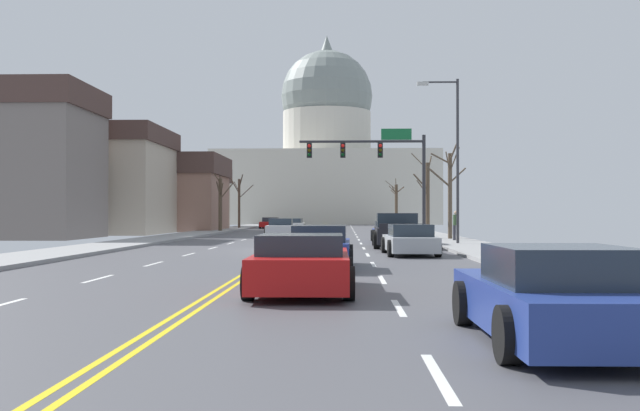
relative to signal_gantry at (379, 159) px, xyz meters
The scene contains 23 objects.
ground 15.44m from the signal_gantry, 109.10° to the right, with size 20.00×180.00×0.20m.
signal_gantry is the anchor object (origin of this frame).
street_lamp_right 9.97m from the signal_gantry, 71.45° to the right, with size 2.06×0.24×8.11m.
capitol_building 66.33m from the signal_gantry, 94.14° to the left, with size 32.60×23.77×29.19m.
sedan_near_00 6.34m from the signal_gantry, 85.07° to the right, with size 2.09×4.42×1.17m.
pickup_truck_near_01 11.48m from the signal_gantry, 88.04° to the right, with size 2.44×5.80×1.62m.
sedan_near_02 17.70m from the signal_gantry, 88.80° to the right, with size 2.05×4.64×1.19m.
sedan_near_03 24.49m from the signal_gantry, 96.91° to the right, with size 1.97×4.67×1.27m.
sedan_near_04 30.88m from the signal_gantry, 95.77° to the right, with size 2.13×4.60×1.20m.
sedan_near_05 36.28m from the signal_gantry, 89.36° to the right, with size 2.00×4.40×1.22m.
sedan_oncoming_00 9.23m from the signal_gantry, 144.32° to the left, with size 2.06×4.67×1.25m.
sedan_oncoming_01 19.05m from the signal_gantry, 111.00° to the left, with size 2.10×4.60×1.16m.
sedan_oncoming_02 32.91m from the signal_gantry, 107.82° to the left, with size 2.04×4.59×1.16m.
flank_building_00 23.97m from the signal_gantry, 153.47° to the left, with size 10.61×10.40×8.27m.
flank_building_01 41.23m from the signal_gantry, 122.44° to the left, with size 13.43×10.10×6.84m.
flank_building_02 28.55m from the signal_gantry, 134.67° to the left, with size 13.77×10.09×6.84m.
flank_building_03 23.54m from the signal_gantry, behind, with size 10.59×7.91×9.75m.
bare_tree_00 33.44m from the signal_gantry, 83.93° to the left, with size 2.07×1.88×5.21m.
bare_tree_01 19.85m from the signal_gantry, 129.70° to the left, with size 1.63×2.21×4.87m.
bare_tree_02 5.41m from the signal_gantry, 37.77° to the right, with size 2.28×1.04×5.53m.
bare_tree_03 29.69m from the signal_gantry, 115.34° to the left, with size 2.23×1.58×5.34m.
bare_tree_04 5.60m from the signal_gantry, 47.46° to the left, with size 1.47×1.48×5.62m.
pedestrian_00 7.88m from the signal_gantry, 54.48° to the right, with size 0.35×0.34×1.61m.
Camera 1 is at (2.55, -31.29, 1.63)m, focal length 40.38 mm.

